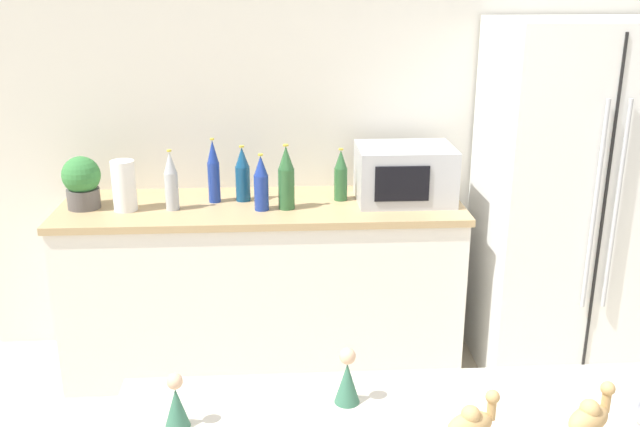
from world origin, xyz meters
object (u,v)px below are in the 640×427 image
microwave (405,174)px  wise_man_figurine_crimson (176,404)px  back_bottle_0 (286,178)px  camel_figurine_second (590,417)px  back_bottle_5 (171,181)px  potted_plant (82,182)px  wise_man_figurine_purple (347,379)px  refrigerator (572,202)px  camel_figurine (472,423)px  back_bottle_4 (341,176)px  back_bottle_1 (243,175)px  paper_towel_roll (124,186)px  back_bottle_3 (214,172)px  back_bottle_2 (261,183)px

microwave → wise_man_figurine_crimson: (-0.87, -2.04, 0.04)m
back_bottle_0 → camel_figurine_second: (0.61, -2.09, 0.06)m
back_bottle_5 → potted_plant: bearing=173.3°
camel_figurine_second → wise_man_figurine_purple: 0.54m
refrigerator → camel_figurine_second: size_ratio=11.32×
microwave → camel_figurine_second: 2.20m
back_bottle_5 → camel_figurine: 2.30m
microwave → wise_man_figurine_purple: microwave is taller
back_bottle_4 → wise_man_figurine_purple: (-0.16, -2.00, 0.05)m
refrigerator → wise_man_figurine_purple: bearing=-125.0°
camel_figurine_second → wise_man_figurine_purple: camel_figurine_second is taller
refrigerator → back_bottle_4: refrigerator is taller
wise_man_figurine_crimson → wise_man_figurine_purple: (0.39, 0.07, 0.00)m
back_bottle_4 → refrigerator: bearing=-5.4°
back_bottle_1 → back_bottle_5: size_ratio=0.95×
camel_figurine_second → potted_plant: bearing=126.6°
paper_towel_roll → wise_man_figurine_purple: 2.10m
back_bottle_0 → camel_figurine_second: back_bottle_0 is taller
wise_man_figurine_crimson → potted_plant: bearing=109.8°
back_bottle_1 → camel_figurine_second: 2.39m
back_bottle_3 → camel_figurine_second: size_ratio=2.06×
back_bottle_5 → refrigerator: bearing=0.0°
microwave → refrigerator: bearing=-5.7°
camel_figurine_second → wise_man_figurine_crimson: size_ratio=1.18×
back_bottle_5 → back_bottle_4: bearing=7.5°
back_bottle_0 → back_bottle_2: back_bottle_0 is taller
camel_figurine_second → wise_man_figurine_purple: (-0.49, 0.23, -0.03)m
back_bottle_2 → back_bottle_4: size_ratio=1.04×
back_bottle_4 → back_bottle_3: bearing=179.6°
back_bottle_0 → back_bottle_2: (-0.12, -0.01, -0.02)m
back_bottle_0 → back_bottle_1: bearing=146.5°
refrigerator → microwave: bearing=174.3°
refrigerator → wise_man_figurine_crimson: (-1.72, -1.96, 0.18)m
refrigerator → wise_man_figurine_purple: size_ratio=12.57×
wise_man_figurine_purple → back_bottle_0: bearing=93.7°
back_bottle_4 → wise_man_figurine_crimson: back_bottle_4 is taller
back_bottle_1 → camel_figurine_second: size_ratio=1.80×
camel_figurine → wise_man_figurine_crimson: size_ratio=1.14×
back_bottle_0 → back_bottle_4: (0.28, 0.13, -0.03)m
camel_figurine → wise_man_figurine_purple: bearing=136.4°
refrigerator → paper_towel_roll: size_ratio=7.26×
refrigerator → wise_man_figurine_crimson: 2.61m
back_bottle_3 → back_bottle_1: bearing=5.5°
back_bottle_0 → wise_man_figurine_crimson: size_ratio=2.40×
back_bottle_0 → potted_plant: bearing=176.1°
paper_towel_roll → microwave: (1.38, 0.08, 0.02)m
back_bottle_2 → back_bottle_0: bearing=6.4°
back_bottle_0 → camel_figurine: 2.13m
back_bottle_1 → back_bottle_3: 0.15m
back_bottle_3 → refrigerator: bearing=-3.6°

